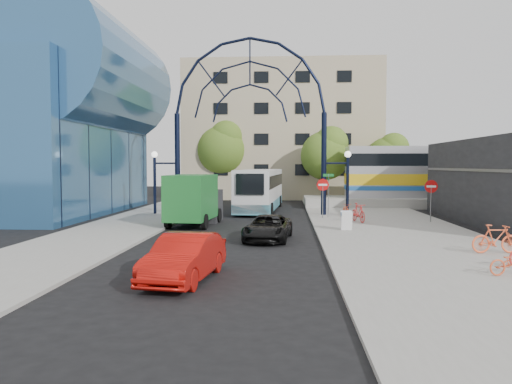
# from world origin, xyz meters

# --- Properties ---
(ground) EXTENTS (120.00, 120.00, 0.00)m
(ground) POSITION_xyz_m (0.00, 0.00, 0.00)
(ground) COLOR black
(ground) RESTS_ON ground
(sidewalk_east) EXTENTS (8.00, 56.00, 0.12)m
(sidewalk_east) POSITION_xyz_m (8.00, 4.00, 0.06)
(sidewalk_east) COLOR gray
(sidewalk_east) RESTS_ON ground
(plaza_west) EXTENTS (5.00, 50.00, 0.12)m
(plaza_west) POSITION_xyz_m (-6.50, 6.00, 0.06)
(plaza_west) COLOR gray
(plaza_west) RESTS_ON ground
(gateway_arch) EXTENTS (13.64, 0.44, 12.10)m
(gateway_arch) POSITION_xyz_m (0.00, 14.00, 8.56)
(gateway_arch) COLOR black
(gateway_arch) RESTS_ON ground
(stop_sign) EXTENTS (0.80, 0.07, 2.50)m
(stop_sign) POSITION_xyz_m (4.80, 12.00, 1.99)
(stop_sign) COLOR slate
(stop_sign) RESTS_ON sidewalk_east
(do_not_enter_sign) EXTENTS (0.76, 0.07, 2.48)m
(do_not_enter_sign) POSITION_xyz_m (11.00, 10.00, 1.98)
(do_not_enter_sign) COLOR slate
(do_not_enter_sign) RESTS_ON sidewalk_east
(street_name_sign) EXTENTS (0.70, 0.70, 2.80)m
(street_name_sign) POSITION_xyz_m (5.20, 12.60, 2.13)
(street_name_sign) COLOR slate
(street_name_sign) RESTS_ON sidewalk_east
(sandwich_board) EXTENTS (0.55, 0.61, 0.99)m
(sandwich_board) POSITION_xyz_m (5.60, 5.98, 0.74)
(sandwich_board) COLOR white
(sandwich_board) RESTS_ON sidewalk_east
(transit_hall) EXTENTS (16.50, 18.00, 14.50)m
(transit_hall) POSITION_xyz_m (-15.30, 15.00, 6.70)
(transit_hall) COLOR #2B5683
(transit_hall) RESTS_ON ground
(apartment_block) EXTENTS (20.00, 12.10, 14.00)m
(apartment_block) POSITION_xyz_m (2.00, 34.97, 7.00)
(apartment_block) COLOR tan
(apartment_block) RESTS_ON ground
(train_platform) EXTENTS (32.00, 5.00, 0.80)m
(train_platform) POSITION_xyz_m (20.00, 22.00, 0.40)
(train_platform) COLOR gray
(train_platform) RESTS_ON ground
(train_car) EXTENTS (25.10, 3.05, 4.20)m
(train_car) POSITION_xyz_m (20.00, 22.00, 2.90)
(train_car) COLOR #B7B7BC
(train_car) RESTS_ON train_platform
(tree_north_a) EXTENTS (4.48, 4.48, 7.00)m
(tree_north_a) POSITION_xyz_m (6.12, 25.93, 4.61)
(tree_north_a) COLOR #382314
(tree_north_a) RESTS_ON ground
(tree_north_b) EXTENTS (5.12, 5.12, 8.00)m
(tree_north_b) POSITION_xyz_m (-3.88, 29.93, 5.27)
(tree_north_b) COLOR #382314
(tree_north_b) RESTS_ON ground
(tree_north_c) EXTENTS (4.16, 4.16, 6.50)m
(tree_north_c) POSITION_xyz_m (12.12, 27.93, 4.28)
(tree_north_c) COLOR #382314
(tree_north_c) RESTS_ON ground
(city_bus) EXTENTS (3.24, 11.50, 3.12)m
(city_bus) POSITION_xyz_m (0.47, 18.05, 1.63)
(city_bus) COLOR silver
(city_bus) RESTS_ON ground
(green_truck) EXTENTS (2.60, 5.95, 2.93)m
(green_truck) POSITION_xyz_m (-2.77, 8.48, 1.46)
(green_truck) COLOR black
(green_truck) RESTS_ON ground
(black_suv) EXTENTS (2.36, 4.39, 1.17)m
(black_suv) POSITION_xyz_m (1.65, 3.00, 0.59)
(black_suv) COLOR black
(black_suv) RESTS_ON ground
(red_sedan) EXTENTS (2.04, 4.42, 1.40)m
(red_sedan) POSITION_xyz_m (-0.55, -5.17, 0.70)
(red_sedan) COLOR #B4110B
(red_sedan) RESTS_ON ground
(bike_near_a) EXTENTS (0.71, 1.64, 0.83)m
(bike_near_a) POSITION_xyz_m (6.41, 13.20, 0.54)
(bike_near_a) COLOR #D7502B
(bike_near_a) RESTS_ON sidewalk_east
(bike_near_b) EXTENTS (1.02, 1.93, 1.12)m
(bike_near_b) POSITION_xyz_m (6.72, 9.65, 0.68)
(bike_near_b) COLOR red
(bike_near_b) RESTS_ON sidewalk_east
(bike_far_b) EXTENTS (1.88, 0.67, 1.11)m
(bike_far_b) POSITION_xyz_m (10.47, -0.51, 0.67)
(bike_far_b) COLOR #FF6133
(bike_far_b) RESTS_ON sidewalk_east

